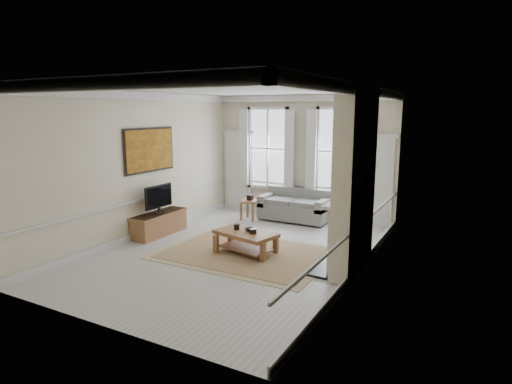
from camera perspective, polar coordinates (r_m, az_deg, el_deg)
The scene contains 23 objects.
floor at distance 9.19m, azimuth -2.63°, elevation -8.06°, with size 7.20×7.20×0.00m, color #B7B5AD.
ceiling at distance 8.71m, azimuth -2.83°, elevation 13.62°, with size 7.20×7.20×0.00m, color white.
back_wall at distance 11.99m, azimuth 6.19°, elevation 4.65°, with size 5.20×5.20×0.00m, color beige.
left_wall at distance 10.36m, azimuth -15.17°, elevation 3.38°, with size 7.20×7.20×0.00m, color beige.
right_wall at distance 7.79m, azimuth 13.90°, elevation 1.11°, with size 7.20×7.20×0.00m, color beige.
window_left at distance 12.36m, azimuth 1.59°, elevation 5.82°, with size 1.26×0.20×2.20m, color #B2BCC6, non-canonical shape.
window_right at distance 11.57m, azimuth 10.96°, elevation 5.30°, with size 1.26×0.20×2.20m, color #B2BCC6, non-canonical shape.
door_left at distance 12.93m, azimuth -2.37°, elevation 2.69°, with size 0.90×0.08×2.30m, color silver.
door_right at distance 11.42m, azimuth 15.62°, elevation 1.23°, with size 0.90×0.08×2.30m, color silver.
painting at distance 10.52m, azimuth -13.98°, elevation 5.46°, with size 0.05×1.66×1.06m, color #B8881F.
chimney_breast at distance 8.02m, azimuth 13.05°, elevation 1.42°, with size 0.35×1.70×3.38m, color beige.
hearth at distance 8.57m, azimuth 9.79°, elevation -9.47°, with size 0.55×1.50×0.05m, color black.
fireplace at distance 8.29m, azimuth 11.26°, elevation -5.06°, with size 0.21×1.45×1.33m.
mirror at distance 8.03m, azimuth 11.68°, elevation 4.01°, with size 0.06×1.26×1.06m, color #B89132.
sofa at distance 11.76m, azimuth 5.28°, elevation -2.08°, with size 1.86×0.91×0.86m.
side_table at distance 11.78m, azimuth -0.79°, elevation -1.59°, with size 0.58×0.58×0.55m.
rug at distance 9.11m, azimuth -1.36°, elevation -8.14°, with size 3.50×2.60×0.02m, color #916D4B.
coffee_table at distance 9.00m, azimuth -1.37°, elevation -5.81°, with size 1.41×1.02×0.48m.
ceramic_pot_a at distance 9.12m, azimuth -2.59°, elevation -4.67°, with size 0.12×0.12×0.12m, color black.
ceramic_pot_b at distance 8.82m, azimuth -0.40°, elevation -5.24°, with size 0.15×0.15×0.10m, color black.
bowl at distance 9.03m, azimuth -0.78°, elevation -5.03°, with size 0.23×0.23×0.06m, color black.
tv_stand at distance 10.65m, azimuth -12.79°, elevation -4.15°, with size 0.49×1.53×0.54m, color brown.
tv at distance 10.49m, azimuth -12.84°, elevation -0.64°, with size 0.08×0.90×0.68m.
Camera 1 is at (4.49, -7.45, 2.96)m, focal length 30.00 mm.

